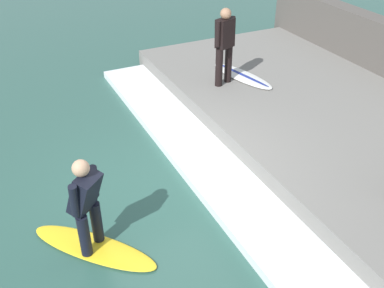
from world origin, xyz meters
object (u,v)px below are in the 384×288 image
object	(u,v)px
surfboard_riding	(94,247)
surfer_waiting_far	(225,43)
surfer_riding	(86,201)
surfboard_waiting_far	(242,76)

from	to	relation	value
surfboard_riding	surfer_waiting_far	xyz separation A→B (m)	(3.85, 3.19, 1.35)
surfboard_riding	surfer_waiting_far	world-z (taller)	surfer_waiting_far
surfboard_riding	surfer_riding	bearing A→B (deg)	0.00
surfer_waiting_far	surfboard_waiting_far	bearing A→B (deg)	10.93
surfer_riding	surfer_waiting_far	world-z (taller)	surfer_waiting_far
surfboard_riding	surfer_riding	xyz separation A→B (m)	(0.00, 0.00, 0.84)
surfboard_riding	surfboard_waiting_far	bearing A→B (deg)	36.81
surfer_riding	surfer_waiting_far	xyz separation A→B (m)	(3.85, 3.19, 0.51)
surfer_waiting_far	surfboard_waiting_far	xyz separation A→B (m)	(0.56, 0.11, -0.90)
surfboard_riding	surfboard_waiting_far	size ratio (longest dim) A/B	0.97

